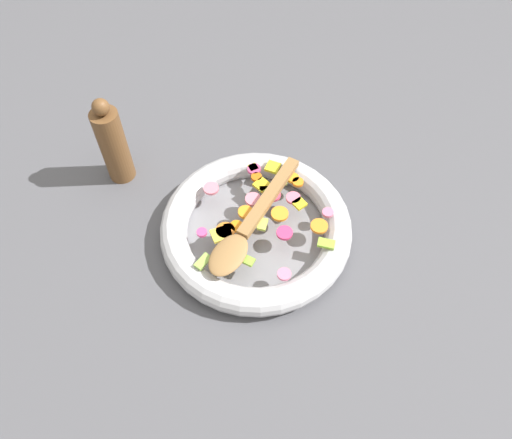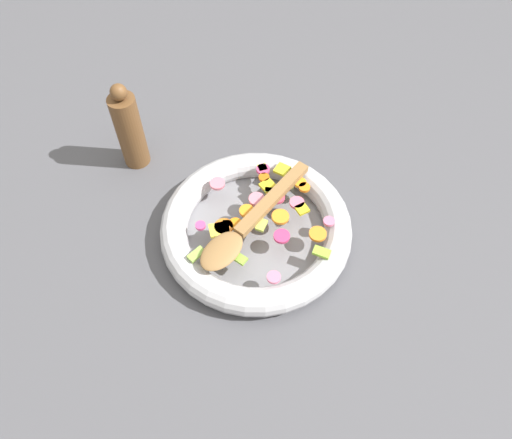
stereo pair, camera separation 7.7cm
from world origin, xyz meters
name	(u,v)px [view 2 (the right image)]	position (x,y,z in m)	size (l,w,h in m)	color
ground_plane	(256,235)	(0.00, 0.00, 0.00)	(4.00, 4.00, 0.00)	#4C4C51
skillet	(256,228)	(0.00, 0.00, 0.02)	(0.35, 0.35, 0.05)	slate
chopped_vegetables	(266,211)	(0.02, 0.02, 0.05)	(0.27, 0.26, 0.01)	orange
wooden_spoon	(246,226)	(-0.02, -0.02, 0.06)	(0.22, 0.24, 0.01)	olive
pepper_mill	(129,129)	(-0.23, 0.21, 0.09)	(0.05, 0.05, 0.20)	brown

